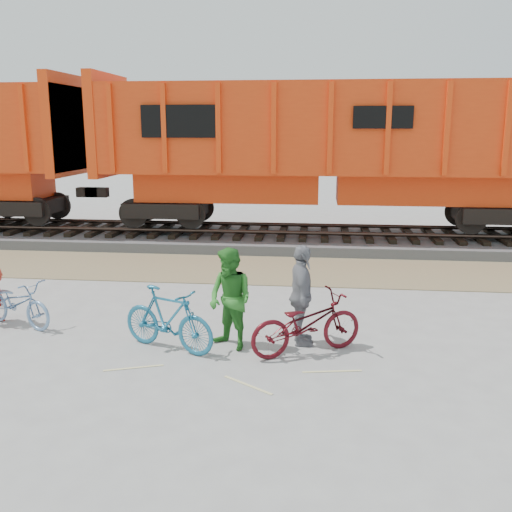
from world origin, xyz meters
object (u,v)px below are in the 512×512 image
Objects in this scene: hopper_car_center at (329,147)px; bicycle_blue at (17,303)px; person_woman at (301,295)px; bicycle_teal at (168,319)px; bicycle_maroon at (306,324)px; person_man at (230,299)px.

hopper_car_center is 10.31m from bicycle_blue.
hopper_car_center is 8.21× the size of person_woman.
bicycle_teal is at bearing 97.15° from person_woman.
person_woman reaches higher than bicycle_blue.
person_woman is (-0.10, 0.40, 0.35)m from bicycle_maroon.
bicycle_teal is at bearing -106.49° from hopper_car_center.
bicycle_maroon is (5.30, -0.73, 0.06)m from bicycle_blue.
hopper_car_center is at bearing 115.83° from person_man.
hopper_car_center is at bearing -30.62° from bicycle_maroon.
bicycle_teal reaches higher than bicycle_maroon.
person_woman is at bearing -53.89° from bicycle_teal.
bicycle_blue is 0.98× the size of person_woman.
bicycle_teal is 1.04× the size of person_woman.
person_man reaches higher than bicycle_blue.
bicycle_maroon is at bearing -92.71° from hopper_car_center.
bicycle_maroon is 1.29m from person_man.
bicycle_maroon is 1.13× the size of person_woman.
person_man is at bearing 98.60° from person_woman.
bicycle_blue is 5.35m from bicycle_maroon.
bicycle_teal is 1.05× the size of person_man.
hopper_car_center reaches higher than bicycle_teal.
person_woman reaches higher than bicycle_teal.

